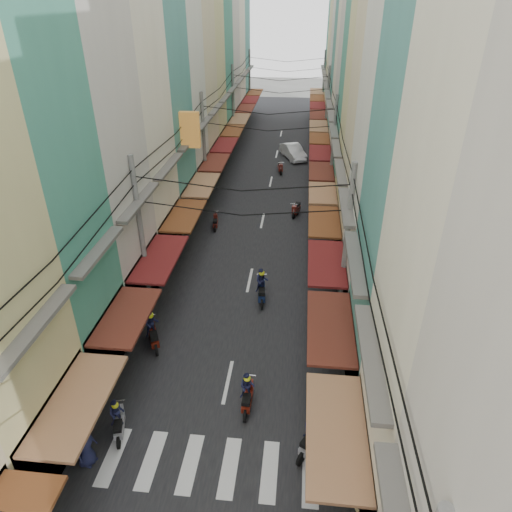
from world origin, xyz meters
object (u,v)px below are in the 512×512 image
Objects in this scene: white_car at (293,159)px; bicycle at (387,405)px; traffic_sign at (355,449)px; market_umbrella at (409,442)px.

bicycle is (4.86, -31.35, 0.00)m from white_car.
traffic_sign is at bearing 162.32° from bicycle.
bicycle is 0.52× the size of traffic_sign.
white_car is at bearing 16.99° from bicycle.
bicycle is 4.09m from market_umbrella.
traffic_sign reaches higher than market_umbrella.
bicycle is 0.58× the size of market_umbrella.
market_umbrella is at bearing 8.38° from traffic_sign.
white_car is 2.02× the size of market_umbrella.
market_umbrella reaches higher than white_car.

